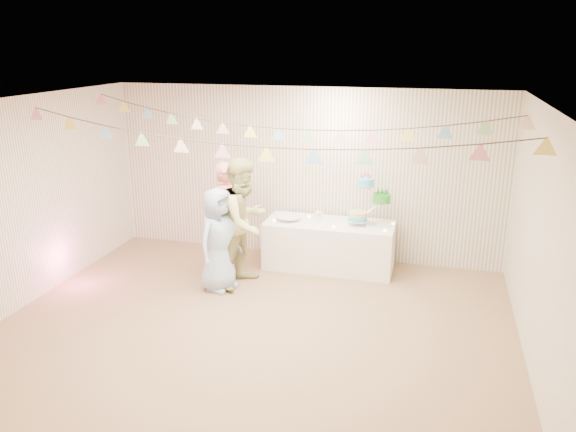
% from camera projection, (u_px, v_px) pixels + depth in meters
% --- Properties ---
extents(floor, '(6.00, 6.00, 0.00)m').
position_uv_depth(floor, '(254.00, 327.00, 6.62)').
color(floor, brown).
rests_on(floor, ground).
extents(ceiling, '(6.00, 6.00, 0.00)m').
position_uv_depth(ceiling, '(250.00, 104.00, 5.85)').
color(ceiling, silver).
rests_on(ceiling, ground).
extents(back_wall, '(6.00, 6.00, 0.00)m').
position_uv_depth(back_wall, '(304.00, 174.00, 8.54)').
color(back_wall, silver).
rests_on(back_wall, ground).
extents(front_wall, '(6.00, 6.00, 0.00)m').
position_uv_depth(front_wall, '(138.00, 329.00, 3.93)').
color(front_wall, silver).
rests_on(front_wall, ground).
extents(left_wall, '(5.00, 5.00, 0.00)m').
position_uv_depth(left_wall, '(23.00, 203.00, 6.98)').
color(left_wall, silver).
rests_on(left_wall, ground).
extents(right_wall, '(5.00, 5.00, 0.00)m').
position_uv_depth(right_wall, '(543.00, 247.00, 5.49)').
color(right_wall, silver).
rests_on(right_wall, ground).
extents(table, '(1.87, 0.75, 0.70)m').
position_uv_depth(table, '(329.00, 245.00, 8.27)').
color(table, white).
rests_on(table, floor).
extents(cake_stand, '(0.63, 0.37, 0.71)m').
position_uv_depth(cake_stand, '(369.00, 198.00, 7.96)').
color(cake_stand, silver).
rests_on(cake_stand, table).
extents(cake_bottom, '(0.31, 0.31, 0.15)m').
position_uv_depth(cake_bottom, '(357.00, 216.00, 8.02)').
color(cake_bottom, '#29B6BF').
rests_on(cake_bottom, cake_stand).
extents(cake_middle, '(0.27, 0.27, 0.22)m').
position_uv_depth(cake_middle, '(382.00, 197.00, 7.99)').
color(cake_middle, '#23891D').
rests_on(cake_middle, cake_stand).
extents(cake_top_tier, '(0.25, 0.25, 0.19)m').
position_uv_depth(cake_top_tier, '(365.00, 179.00, 7.86)').
color(cake_top_tier, '#4CB4F0').
rests_on(cake_top_tier, cake_stand).
extents(platter, '(0.36, 0.36, 0.02)m').
position_uv_depth(platter, '(289.00, 217.00, 8.26)').
color(platter, white).
rests_on(platter, table).
extents(posy, '(0.13, 0.13, 0.15)m').
position_uv_depth(posy, '(319.00, 213.00, 8.22)').
color(posy, white).
rests_on(posy, table).
extents(person_adult_a, '(0.62, 0.71, 1.63)m').
position_uv_depth(person_adult_a, '(229.00, 218.00, 8.01)').
color(person_adult_a, '#ED827C').
rests_on(person_adult_a, floor).
extents(person_adult_b, '(0.90, 1.02, 1.78)m').
position_uv_depth(person_adult_b, '(244.00, 222.00, 7.57)').
color(person_adult_b, tan).
rests_on(person_adult_b, floor).
extents(person_child, '(0.67, 0.80, 1.41)m').
position_uv_depth(person_child, '(219.00, 240.00, 7.45)').
color(person_child, '#96AFD4').
rests_on(person_child, floor).
extents(bunting_back, '(5.60, 1.10, 0.40)m').
position_uv_depth(bunting_back, '(279.00, 115.00, 6.94)').
color(bunting_back, pink).
rests_on(bunting_back, ceiling).
extents(bunting_front, '(5.60, 0.90, 0.36)m').
position_uv_depth(bunting_front, '(244.00, 134.00, 5.75)').
color(bunting_front, '#72A5E5').
rests_on(bunting_front, ceiling).
extents(tealight_0, '(0.04, 0.04, 0.03)m').
position_uv_depth(tealight_0, '(274.00, 220.00, 8.22)').
color(tealight_0, '#FFD88C').
rests_on(tealight_0, table).
extents(tealight_1, '(0.04, 0.04, 0.03)m').
position_uv_depth(tealight_1, '(309.00, 216.00, 8.42)').
color(tealight_1, '#FFD88C').
rests_on(tealight_1, table).
extents(tealight_2, '(0.04, 0.04, 0.03)m').
position_uv_depth(tealight_2, '(334.00, 227.00, 7.94)').
color(tealight_2, '#FFD88C').
rests_on(tealight_2, table).
extents(tealight_3, '(0.04, 0.04, 0.03)m').
position_uv_depth(tealight_3, '(356.00, 219.00, 8.28)').
color(tealight_3, '#FFD88C').
rests_on(tealight_3, table).
extents(tealight_4, '(0.04, 0.04, 0.03)m').
position_uv_depth(tealight_4, '(385.00, 230.00, 7.79)').
color(tealight_4, '#FFD88C').
rests_on(tealight_4, table).
extents(tealight_5, '(0.04, 0.04, 0.03)m').
position_uv_depth(tealight_5, '(393.00, 223.00, 8.08)').
color(tealight_5, '#FFD88C').
rests_on(tealight_5, table).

